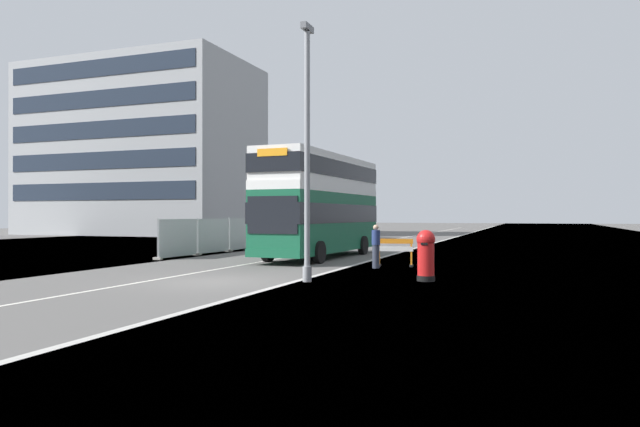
% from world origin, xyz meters
% --- Properties ---
extents(ground, '(140.00, 280.00, 0.10)m').
position_xyz_m(ground, '(0.58, 0.16, -0.05)').
color(ground, '#565451').
extents(double_decker_bus, '(3.07, 10.80, 5.08)m').
position_xyz_m(double_decker_bus, '(-0.35, 10.95, 2.70)').
color(double_decker_bus, '#145638').
rests_on(double_decker_bus, ground).
extents(lamppost_foreground, '(0.29, 0.70, 8.23)m').
position_xyz_m(lamppost_foreground, '(2.88, 1.01, 3.88)').
color(lamppost_foreground, gray).
rests_on(lamppost_foreground, ground).
extents(red_pillar_postbox, '(0.61, 0.61, 1.65)m').
position_xyz_m(red_pillar_postbox, '(6.40, 2.55, 0.91)').
color(red_pillar_postbox, black).
rests_on(red_pillar_postbox, ground).
extents(roadworks_barrier, '(1.52, 0.65, 1.15)m').
position_xyz_m(roadworks_barrier, '(4.26, 7.39, 0.71)').
color(roadworks_barrier, orange).
rests_on(roadworks_barrier, ground).
extents(construction_site_fence, '(0.44, 20.60, 1.98)m').
position_xyz_m(construction_site_fence, '(-7.13, 17.08, 0.95)').
color(construction_site_fence, '#A8AAAD').
rests_on(construction_site_fence, ground).
extents(car_oncoming_near, '(1.97, 4.43, 2.29)m').
position_xyz_m(car_oncoming_near, '(-4.57, 25.76, 1.06)').
color(car_oncoming_near, slate).
rests_on(car_oncoming_near, ground).
extents(car_receding_mid, '(1.94, 4.18, 2.20)m').
position_xyz_m(car_receding_mid, '(-5.32, 34.48, 1.02)').
color(car_receding_mid, navy).
rests_on(car_receding_mid, ground).
extents(bare_tree_far_verge_near, '(1.99, 2.41, 4.86)m').
position_xyz_m(bare_tree_far_verge_near, '(-11.88, 31.87, 2.61)').
color(bare_tree_far_verge_near, '#4C3D2D').
rests_on(bare_tree_far_verge_near, ground).
extents(bare_tree_far_verge_mid, '(2.86, 2.74, 4.49)m').
position_xyz_m(bare_tree_far_verge_mid, '(-11.38, 37.00, 2.34)').
color(bare_tree_far_verge_mid, '#4C3D2D').
rests_on(bare_tree_far_verge_mid, ground).
extents(bare_tree_far_verge_far, '(2.48, 2.47, 4.81)m').
position_xyz_m(bare_tree_far_verge_far, '(-12.66, 48.27, 2.44)').
color(bare_tree_far_verge_far, '#4C3D2D').
rests_on(bare_tree_far_verge_far, ground).
extents(pedestrian_at_kerb, '(0.34, 0.34, 1.75)m').
position_xyz_m(pedestrian_at_kerb, '(3.73, 6.32, 0.88)').
color(pedestrian_at_kerb, '#2D3342').
rests_on(pedestrian_at_kerb, ground).
extents(backdrop_office_block, '(24.44, 14.29, 18.79)m').
position_xyz_m(backdrop_office_block, '(-31.84, 37.83, 9.40)').
color(backdrop_office_block, '#9EA0A3').
rests_on(backdrop_office_block, ground).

